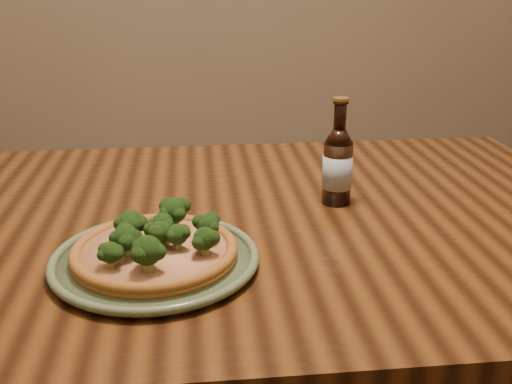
{
  "coord_description": "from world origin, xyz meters",
  "views": [
    {
      "loc": [
        0.03,
        -0.89,
        1.18
      ],
      "look_at": [
        0.13,
        0.04,
        0.82
      ],
      "focal_mm": 42.0,
      "sensor_mm": 36.0,
      "label": 1
    }
  ],
  "objects": [
    {
      "name": "table",
      "position": [
        0.0,
        0.1,
        0.66
      ],
      "size": [
        1.6,
        0.9,
        0.75
      ],
      "color": "#4C2810",
      "rests_on": "ground"
    },
    {
      "name": "plate",
      "position": [
        -0.04,
        -0.07,
        0.76
      ],
      "size": [
        0.31,
        0.31,
        0.02
      ],
      "rotation": [
        0.0,
        0.0,
        -0.29
      ],
      "color": "#556545",
      "rests_on": "table"
    },
    {
      "name": "pizza",
      "position": [
        -0.03,
        -0.07,
        0.78
      ],
      "size": [
        0.25,
        0.25,
        0.07
      ],
      "rotation": [
        0.0,
        0.0,
        -0.13
      ],
      "color": "#965921",
      "rests_on": "plate"
    },
    {
      "name": "beer_bottle",
      "position": [
        0.29,
        0.14,
        0.82
      ],
      "size": [
        0.06,
        0.06,
        0.2
      ],
      "rotation": [
        0.0,
        0.0,
        0.08
      ],
      "color": "black",
      "rests_on": "table"
    }
  ]
}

